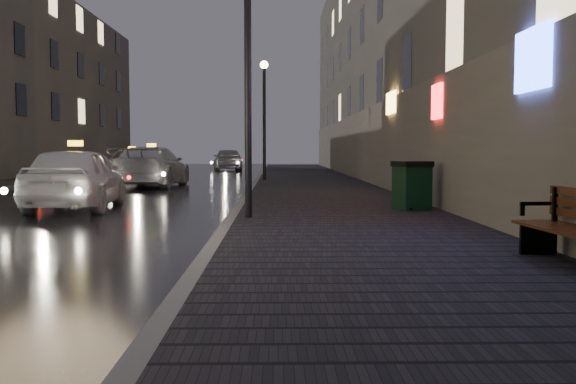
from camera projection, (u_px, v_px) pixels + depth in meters
name	position (u px, v px, depth m)	size (l,w,h in m)	color
ground	(49.00, 292.00, 6.79)	(120.00, 120.00, 0.00)	black
sidewalk	(311.00, 182.00, 27.80)	(4.60, 58.00, 0.15)	black
curb	(256.00, 182.00, 27.76)	(0.20, 58.00, 0.15)	slate
sidewalk_far	(19.00, 183.00, 27.58)	(2.40, 58.00, 0.15)	black
curb_far	(49.00, 183.00, 27.61)	(0.20, 58.00, 0.15)	slate
building_near	(372.00, 47.00, 31.41)	(1.80, 50.00, 13.00)	#605B54
building_far_c	(51.00, 93.00, 45.10)	(6.00, 22.00, 11.00)	#6B6051
lamp_near	(248.00, 48.00, 12.57)	(0.36, 0.36, 5.28)	black
lamp_far	(264.00, 105.00, 28.53)	(0.36, 0.36, 5.28)	black
bench	(574.00, 227.00, 7.55)	(0.72, 1.78, 0.89)	black
trash_bin	(412.00, 185.00, 14.42)	(0.90, 0.90, 1.09)	black
taxi_near	(76.00, 178.00, 16.01)	(1.87, 4.65, 1.59)	silver
car_left_mid	(77.00, 171.00, 24.54)	(1.40, 4.02, 1.32)	#A1A2A9
taxi_mid	(152.00, 167.00, 25.74)	(2.25, 5.53, 1.60)	silver
taxi_far	(132.00, 164.00, 32.68)	(2.50, 5.43, 1.51)	silver
car_far	(228.00, 159.00, 45.32)	(1.87, 4.66, 1.59)	gray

